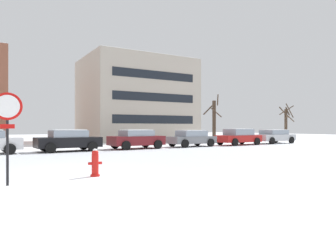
{
  "coord_description": "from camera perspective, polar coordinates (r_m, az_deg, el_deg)",
  "views": [
    {
      "loc": [
        -2.67,
        -11.01,
        1.6
      ],
      "look_at": [
        7.38,
        5.95,
        1.65
      ],
      "focal_mm": 33.78,
      "sensor_mm": 36.0,
      "label": 1
    }
  ],
  "objects": [
    {
      "name": "ground_plane",
      "position": [
        11.44,
        -17.02,
        -8.18
      ],
      "size": [
        120.0,
        120.0,
        0.0
      ],
      "primitive_type": "plane",
      "color": "white"
    },
    {
      "name": "road_surface",
      "position": [
        15.22,
        -20.5,
        -6.16
      ],
      "size": [
        80.0,
        9.79,
        0.0
      ],
      "color": "silver",
      "rests_on": "ground"
    },
    {
      "name": "stop_sign",
      "position": [
        9.69,
        -26.98,
        0.95
      ],
      "size": [
        0.75,
        0.18,
        2.54
      ],
      "color": "black",
      "rests_on": "ground"
    },
    {
      "name": "fire_hydrant",
      "position": [
        10.52,
        -13.02,
        -6.42
      ],
      "size": [
        0.44,
        0.3,
        0.89
      ],
      "color": "red",
      "rests_on": "ground"
    },
    {
      "name": "parked_car_black",
      "position": [
        21.63,
        -17.55,
        -2.44
      ],
      "size": [
        4.11,
        2.2,
        1.43
      ],
      "color": "black",
      "rests_on": "ground"
    },
    {
      "name": "parked_car_maroon",
      "position": [
        23.21,
        -5.73,
        -2.31
      ],
      "size": [
        3.99,
        2.22,
        1.4
      ],
      "color": "maroon",
      "rests_on": "ground"
    },
    {
      "name": "parked_car_gray",
      "position": [
        25.62,
        4.25,
        -2.18
      ],
      "size": [
        4.02,
        2.09,
        1.34
      ],
      "color": "slate",
      "rests_on": "ground"
    },
    {
      "name": "parked_car_red",
      "position": [
        28.51,
        12.6,
        -1.88
      ],
      "size": [
        4.19,
        2.16,
        1.45
      ],
      "color": "red",
      "rests_on": "ground"
    },
    {
      "name": "parked_car_silver",
      "position": [
        32.24,
        18.56,
        -1.75
      ],
      "size": [
        4.47,
        2.2,
        1.34
      ],
      "color": "silver",
      "rests_on": "ground"
    },
    {
      "name": "tree_far_right",
      "position": [
        31.7,
        8.3,
        1.04
      ],
      "size": [
        1.6,
        1.64,
        4.8
      ],
      "color": "#423326",
      "rests_on": "ground"
    },
    {
      "name": "tree_far_mid",
      "position": [
        39.67,
        20.55,
        0.68
      ],
      "size": [
        1.96,
        1.94,
        4.32
      ],
      "color": "#423326",
      "rests_on": "ground"
    },
    {
      "name": "building_far_right",
      "position": [
        38.58,
        -5.75,
        4.68
      ],
      "size": [
        12.27,
        9.8,
        9.7
      ],
      "color": "#B2A899",
      "rests_on": "ground"
    }
  ]
}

